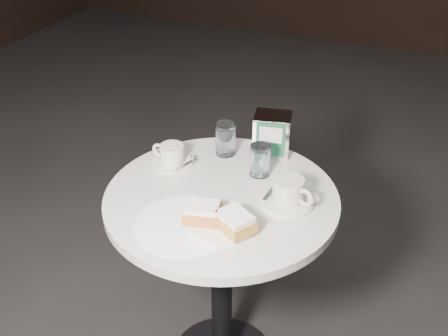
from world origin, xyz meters
TOP-DOWN VIEW (x-y plane):
  - cafe_table at (0.00, 0.00)m, footprint 0.70×0.70m
  - sugar_spill at (-0.04, -0.17)m, footprint 0.33×0.33m
  - beignet_plate at (0.05, -0.14)m, footprint 0.22×0.21m
  - coffee_cup_left at (-0.22, 0.10)m, footprint 0.14×0.14m
  - coffee_cup_right at (0.19, 0.04)m, footprint 0.20×0.20m
  - water_glass_left at (-0.08, 0.23)m, footprint 0.09×0.09m
  - water_glass_right at (0.06, 0.15)m, footprint 0.07×0.07m
  - napkin_dispenser at (0.05, 0.30)m, footprint 0.14×0.12m

SIDE VIEW (x-z plane):
  - cafe_table at x=0.00m, z-range 0.17..0.92m
  - sugar_spill at x=-0.04m, z-range 0.74..0.75m
  - beignet_plate at x=0.05m, z-range 0.74..0.80m
  - coffee_cup_left at x=-0.22m, z-range 0.74..0.81m
  - coffee_cup_right at x=0.19m, z-range 0.74..0.82m
  - water_glass_right at x=0.06m, z-range 0.74..0.85m
  - water_glass_left at x=-0.08m, z-range 0.74..0.85m
  - napkin_dispenser at x=0.05m, z-range 0.75..0.88m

